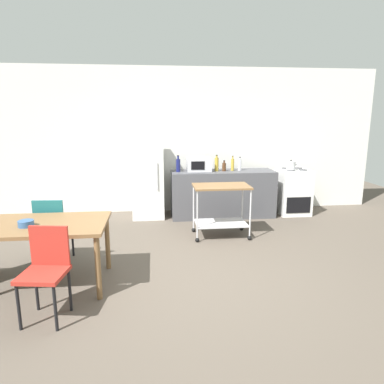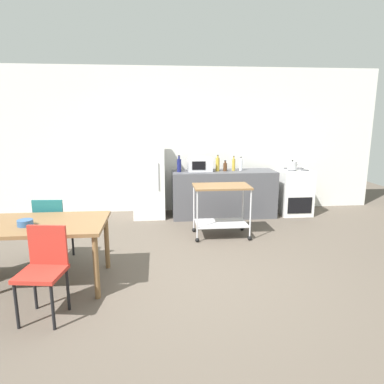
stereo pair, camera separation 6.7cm
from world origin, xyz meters
name	(u,v)px [view 2 (the right image)]	position (x,y,z in m)	size (l,w,h in m)	color
ground_plane	(190,276)	(0.00, 0.00, 0.00)	(12.00, 12.00, 0.00)	brown
back_wall	(176,141)	(0.00, 3.20, 1.45)	(8.40, 0.12, 2.90)	silver
kitchen_counter	(223,194)	(0.90, 2.60, 0.45)	(2.00, 0.64, 0.90)	#4C4C51
dining_table	(38,230)	(-1.73, -0.04, 0.67)	(1.50, 0.90, 0.75)	brown
chair_red	(44,266)	(-1.48, -0.72, 0.52)	(0.46, 0.46, 0.89)	#B72D23
chair_teal	(53,225)	(-1.77, 0.60, 0.52)	(0.43, 0.43, 0.89)	#1E666B
stove_oven	(294,192)	(2.35, 2.62, 0.45)	(0.60, 0.61, 0.92)	white
refrigerator	(149,178)	(-0.55, 2.70, 0.78)	(0.60, 0.63, 1.55)	white
kitchen_cart	(221,202)	(0.64, 1.42, 0.57)	(0.91, 0.57, 0.85)	brown
bottle_sesame_oil	(179,165)	(0.03, 2.58, 1.03)	(0.08, 0.08, 0.32)	navy
microwave	(200,164)	(0.43, 2.65, 1.03)	(0.46, 0.35, 0.26)	silver
bottle_olive_oil	(218,164)	(0.77, 2.60, 1.03)	(0.07, 0.07, 0.31)	gold
bottle_wine	(225,167)	(0.92, 2.60, 0.98)	(0.07, 0.07, 0.21)	#4C2D19
bottle_hot_sauce	(234,165)	(1.09, 2.63, 1.02)	(0.06, 0.06, 0.29)	gold
bottle_soy_sauce	(241,165)	(1.24, 2.65, 1.01)	(0.06, 0.06, 0.26)	silver
fruit_bowl	(25,223)	(-1.83, -0.15, 0.78)	(0.17, 0.17, 0.07)	#33598C
kettle	(292,165)	(2.23, 2.52, 1.00)	(0.24, 0.17, 0.19)	silver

